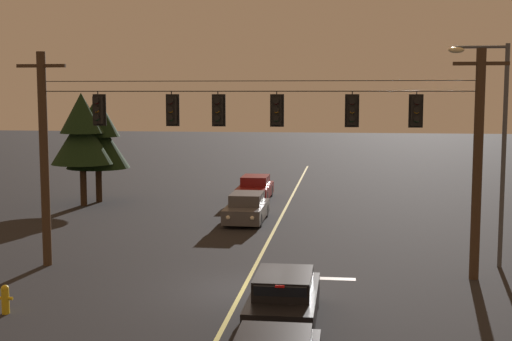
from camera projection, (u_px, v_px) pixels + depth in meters
ground_plane at (243, 290)px, 22.24m from camera, size 180.00×180.00×0.00m
lane_centre_stripe at (271, 237)px, 30.50m from camera, size 0.14×60.00×0.01m
stop_bar_paint at (305, 278)px, 23.75m from camera, size 3.40×0.36×0.01m
signal_span_assembly at (252, 158)px, 24.14m from camera, size 16.93×0.32×7.72m
traffic_light_leftmost at (98, 110)px, 24.64m from camera, size 0.48×0.41×1.22m
traffic_light_left_inner at (172, 110)px, 24.30m from camera, size 0.48×0.41×1.22m
traffic_light_centre at (218, 110)px, 24.09m from camera, size 0.48×0.41×1.22m
traffic_light_right_inner at (277, 110)px, 23.83m from camera, size 0.48×0.41×1.22m
traffic_light_rightmost at (352, 111)px, 23.51m from camera, size 0.48×0.41×1.22m
traffic_light_far_right at (416, 111)px, 23.24m from camera, size 0.48×0.41×1.22m
car_waiting_near_lane at (284, 299)px, 19.12m from camera, size 1.80×4.33×1.39m
car_oncoming_lead at (247, 208)px, 34.15m from camera, size 1.80×4.42×1.39m
car_oncoming_trailing at (255, 188)px, 41.31m from camera, size 1.80×4.42×1.39m
street_lamp_corner at (495, 134)px, 24.75m from camera, size 2.11×0.30×7.99m
tree_verge_near at (82, 132)px, 38.65m from camera, size 3.43×3.43×6.28m
tree_verge_far at (98, 135)px, 39.92m from camera, size 3.61×3.61×6.13m
fire_hydrant at (5, 299)px, 19.84m from camera, size 0.44×0.22×0.84m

